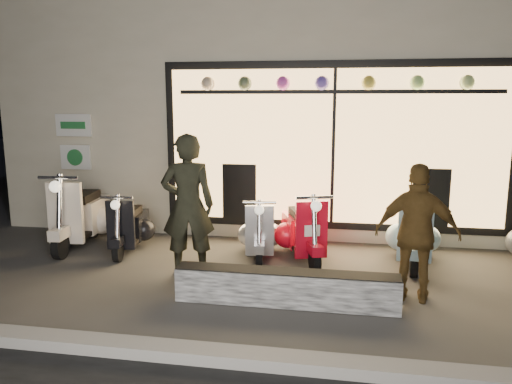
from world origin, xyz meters
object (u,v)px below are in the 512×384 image
(scooter_red, at_px, (302,230))
(man, at_px, (188,206))
(graffiti_barrier, at_px, (286,288))
(scooter_silver, at_px, (260,231))
(woman, at_px, (417,234))

(scooter_red, bearing_deg, man, -162.72)
(graffiti_barrier, height_order, scooter_silver, scooter_silver)
(graffiti_barrier, relative_size, woman, 1.57)
(scooter_red, bearing_deg, graffiti_barrier, -109.69)
(graffiti_barrier, height_order, man, man)
(scooter_silver, distance_m, man, 1.41)
(scooter_silver, xyz_separation_m, woman, (2.04, -1.41, 0.44))
(scooter_red, bearing_deg, woman, -63.66)
(man, bearing_deg, woman, 157.04)
(scooter_silver, relative_size, woman, 0.79)
(graffiti_barrier, height_order, woman, woman)
(scooter_silver, relative_size, scooter_red, 0.91)
(man, distance_m, woman, 2.85)
(scooter_silver, bearing_deg, woman, -43.17)
(graffiti_barrier, distance_m, man, 1.74)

